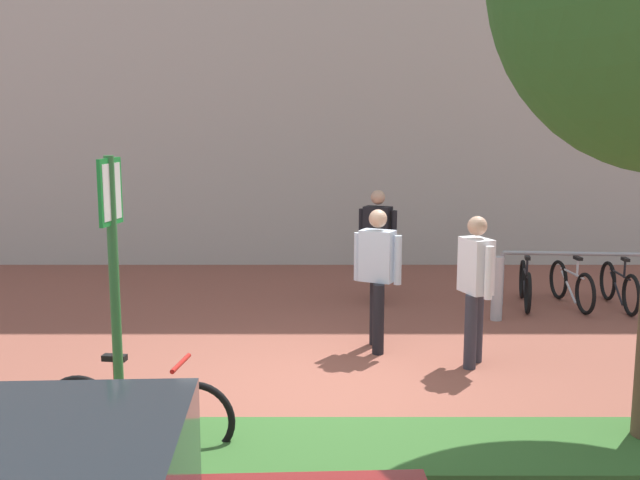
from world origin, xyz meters
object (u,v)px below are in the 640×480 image
bollard_steel (496,288)px  person_suited_dark (376,238)px  parking_sign_post (112,267)px  person_casual_tan (376,270)px  bike_rack_cluster (570,283)px  person_shirt_white (474,281)px  bike_at_sign (137,414)px

bollard_steel → person_suited_dark: size_ratio=0.52×
parking_sign_post → bollard_steel: bearing=46.7°
bollard_steel → person_casual_tan: size_ratio=0.52×
bike_rack_cluster → person_casual_tan: size_ratio=1.22×
bike_rack_cluster → person_suited_dark: 2.97m
person_casual_tan → person_shirt_white: 1.22m
bike_at_sign → person_shirt_white: 4.03m
bike_rack_cluster → person_shirt_white: 3.40m
person_casual_tan → bollard_steel: bearing=36.4°
parking_sign_post → person_casual_tan: (2.32, 3.03, -0.66)m
bike_rack_cluster → bollard_steel: (-1.30, -0.76, 0.10)m
parking_sign_post → person_shirt_white: bearing=35.7°
bike_at_sign → bike_rack_cluster: bike_at_sign is taller
bike_at_sign → person_suited_dark: (2.40, 5.23, 0.63)m
person_shirt_white → parking_sign_post: bearing=-144.3°
bollard_steel → person_shirt_white: size_ratio=0.52×
bike_at_sign → bollard_steel: bollard_steel is taller
bike_rack_cluster → person_casual_tan: 3.75m
person_suited_dark → person_shirt_white: same height
person_suited_dark → bike_rack_cluster: bearing=-5.9°
parking_sign_post → bike_rack_cluster: 7.53m
parking_sign_post → person_suited_dark: parking_sign_post is taller
bollard_steel → person_casual_tan: person_casual_tan is taller
parking_sign_post → person_suited_dark: 5.98m
bike_at_sign → bike_rack_cluster: 7.23m
person_shirt_white → bike_rack_cluster: bearing=53.0°
bike_at_sign → person_suited_dark: person_suited_dark is taller
bollard_steel → person_shirt_white: (-0.71, -1.91, 0.53)m
parking_sign_post → bike_rack_cluster: parking_sign_post is taller
bollard_steel → person_casual_tan: (-1.77, -1.31, 0.53)m
parking_sign_post → bike_at_sign: parking_sign_post is taller
person_suited_dark → bike_at_sign: bearing=-114.6°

